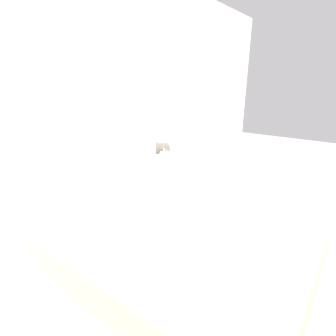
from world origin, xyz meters
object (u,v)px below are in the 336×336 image
object	(u,v)px
nightstand	(173,178)
bed	(167,234)
table_lamp	(164,136)
alarm_clock	(174,158)
teacup	(182,154)
flower_vase	(179,142)

from	to	relation	value
nightstand	bed	bearing A→B (deg)	-146.28
table_lamp	alarm_clock	bearing A→B (deg)	-109.05
teacup	alarm_clock	xyz separation A→B (m)	(-0.21, -0.02, 0.01)
table_lamp	flower_vase	bearing A→B (deg)	-19.33
bed	table_lamp	world-z (taller)	bed
alarm_clock	table_lamp	bearing A→B (deg)	70.95
teacup	alarm_clock	world-z (taller)	alarm_clock
nightstand	teacup	size ratio (longest dim) A/B	4.67
flower_vase	teacup	size ratio (longest dim) A/B	2.05
bed	table_lamp	distance (m)	1.38
table_lamp	teacup	bearing A→B (deg)	-51.74
alarm_clock	flower_vase	bearing A→B (deg)	23.87
table_lamp	flower_vase	world-z (taller)	table_lamp
flower_vase	alarm_clock	size ratio (longest dim) A/B	3.46
table_lamp	flower_vase	distance (m)	0.24
flower_vase	nightstand	bearing A→B (deg)	-174.31
nightstand	teacup	world-z (taller)	teacup
nightstand	flower_vase	xyz separation A→B (m)	(0.15, 0.02, 0.45)
teacup	nightstand	bearing A→B (deg)	132.83
table_lamp	alarm_clock	world-z (taller)	table_lamp
nightstand	alarm_clock	xyz separation A→B (m)	(-0.12, -0.11, 0.33)
nightstand	table_lamp	distance (m)	0.56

